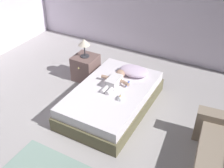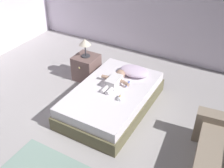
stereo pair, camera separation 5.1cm
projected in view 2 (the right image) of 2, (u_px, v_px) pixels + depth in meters
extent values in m
plane|color=#A8A3A3|center=(73.00, 136.00, 4.02)|extent=(8.00, 8.00, 0.00)
cube|color=brown|center=(112.00, 102.00, 4.50)|extent=(1.13, 1.84, 0.22)
cube|color=white|center=(112.00, 93.00, 4.39)|extent=(1.09, 1.77, 0.16)
ellipsoid|color=silver|center=(134.00, 71.00, 4.67)|extent=(0.52, 0.35, 0.14)
cube|color=white|center=(114.00, 81.00, 4.41)|extent=(0.18, 0.31, 0.13)
sphere|color=tan|center=(120.00, 74.00, 4.57)|extent=(0.16, 0.16, 0.16)
cylinder|color=tan|center=(107.00, 77.00, 4.52)|extent=(0.18, 0.08, 0.06)
cylinder|color=tan|center=(124.00, 83.00, 4.38)|extent=(0.18, 0.10, 0.06)
cylinder|color=white|center=(105.00, 89.00, 4.29)|extent=(0.06, 0.16, 0.06)
cylinder|color=white|center=(110.00, 91.00, 4.25)|extent=(0.06, 0.16, 0.06)
cube|color=blue|center=(128.00, 84.00, 4.46)|extent=(0.03, 0.16, 0.01)
cube|color=white|center=(130.00, 81.00, 4.51)|extent=(0.02, 0.03, 0.01)
cube|color=#705550|center=(86.00, 67.00, 5.19)|extent=(0.43, 0.43, 0.48)
sphere|color=tan|center=(79.00, 68.00, 4.97)|extent=(0.03, 0.03, 0.03)
cylinder|color=#333338|center=(86.00, 56.00, 5.05)|extent=(0.17, 0.17, 0.02)
cylinder|color=#333338|center=(85.00, 50.00, 4.98)|extent=(0.02, 0.02, 0.22)
cone|color=beige|center=(85.00, 42.00, 4.89)|extent=(0.22, 0.22, 0.12)
cylinder|color=white|center=(120.00, 98.00, 4.11)|extent=(0.07, 0.12, 0.06)
cone|color=#EDBB6F|center=(120.00, 96.00, 4.09)|extent=(0.04, 0.04, 0.02)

